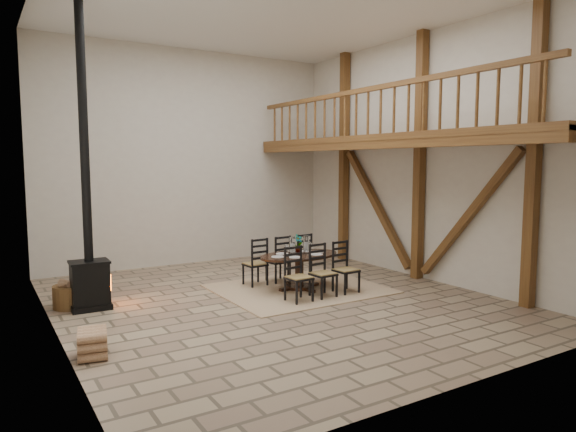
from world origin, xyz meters
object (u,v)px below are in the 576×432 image
dining_table (299,270)px  log_basket (71,295)px  wood_stove (88,240)px  log_stack (92,344)px

dining_table → log_basket: bearing=162.5°
wood_stove → log_basket: wood_stove is taller
log_basket → log_stack: bearing=-93.1°
log_stack → dining_table: bearing=21.0°
wood_stove → log_stack: size_ratio=9.59×
log_basket → log_stack: log_basket is taller
dining_table → wood_stove: bearing=165.7°
dining_table → log_stack: 4.30m
log_basket → wood_stove: bearing=-47.2°
dining_table → log_basket: dining_table is taller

